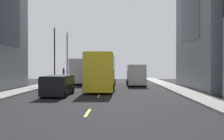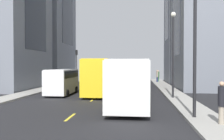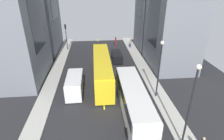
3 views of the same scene
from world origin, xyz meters
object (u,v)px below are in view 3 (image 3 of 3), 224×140
object	(u,v)px
pedestrian_crossing_near	(130,43)
pedestrian_walking_far	(131,42)
streetcar_yellow	(102,67)
pedestrian_crossing_mid	(116,41)
traffic_light_near_corner	(66,32)
delivery_van_white	(75,83)
city_bus_white	(134,99)
car_black_0	(117,56)

from	to	relation	value
pedestrian_crossing_near	pedestrian_walking_far	distance (m)	0.87
streetcar_yellow	pedestrian_crossing_near	distance (m)	16.07
pedestrian_crossing_mid	traffic_light_near_corner	distance (m)	11.50
traffic_light_near_corner	pedestrian_crossing_mid	bearing A→B (deg)	-169.82
delivery_van_white	pedestrian_crossing_near	xyz separation A→B (m)	(-10.98, -17.96, -0.28)
city_bus_white	pedestrian_walking_far	distance (m)	24.13
city_bus_white	pedestrian_crossing_near	distance (m)	23.26
streetcar_yellow	pedestrian_walking_far	world-z (taller)	streetcar_yellow
city_bus_white	pedestrian_walking_far	bearing A→B (deg)	-100.09
pedestrian_crossing_mid	pedestrian_walking_far	distance (m)	3.58
car_black_0	pedestrian_crossing_near	world-z (taller)	pedestrian_crossing_near
car_black_0	streetcar_yellow	bearing A→B (deg)	66.67
streetcar_yellow	traffic_light_near_corner	size ratio (longest dim) A/B	2.53
pedestrian_crossing_near	pedestrian_walking_far	world-z (taller)	pedestrian_crossing_near
pedestrian_walking_far	delivery_van_white	bearing A→B (deg)	-172.38
car_black_0	pedestrian_crossing_mid	size ratio (longest dim) A/B	2.00
city_bus_white	traffic_light_near_corner	distance (m)	25.11
streetcar_yellow	car_black_0	bearing A→B (deg)	-113.33
city_bus_white	pedestrian_crossing_near	xyz separation A→B (m)	(-3.98, -22.90, -0.78)
streetcar_yellow	delivery_van_white	size ratio (longest dim) A/B	2.65
car_black_0	pedestrian_crossing_near	distance (m)	8.17
streetcar_yellow	pedestrian_crossing_near	size ratio (longest dim) A/B	6.85
city_bus_white	car_black_0	distance (m)	15.80
city_bus_white	pedestrian_walking_far	xyz separation A→B (m)	(-4.22, -23.74, -0.83)
city_bus_white	car_black_0	size ratio (longest dim) A/B	2.60
city_bus_white	pedestrian_crossing_mid	distance (m)	24.88
pedestrian_crossing_mid	pedestrian_crossing_near	xyz separation A→B (m)	(-3.16, 1.95, 0.05)
streetcar_yellow	pedestrian_walking_far	xyz separation A→B (m)	(-7.35, -15.23, -0.95)
delivery_van_white	city_bus_white	bearing A→B (deg)	144.83
pedestrian_crossing_near	city_bus_white	bearing A→B (deg)	-1.37
traffic_light_near_corner	pedestrian_crossing_near	bearing A→B (deg)	-179.93
pedestrian_crossing_mid	pedestrian_walking_far	size ratio (longest dim) A/B	1.14
pedestrian_crossing_mid	delivery_van_white	bearing A→B (deg)	-35.71
city_bus_white	delivery_van_white	bearing A→B (deg)	-35.17
pedestrian_crossing_near	pedestrian_walking_far	size ratio (longest dim) A/B	1.05
city_bus_white	traffic_light_near_corner	size ratio (longest dim) A/B	2.09
delivery_van_white	pedestrian_walking_far	distance (m)	21.90
delivery_van_white	traffic_light_near_corner	bearing A→B (deg)	-80.08
delivery_van_white	traffic_light_near_corner	xyz separation A→B (m)	(3.14, -17.95, 2.52)
pedestrian_crossing_near	traffic_light_near_corner	bearing A→B (deg)	-81.44
delivery_van_white	pedestrian_crossing_mid	size ratio (longest dim) A/B	2.38
pedestrian_crossing_near	pedestrian_crossing_mid	bearing A→B (deg)	-113.21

